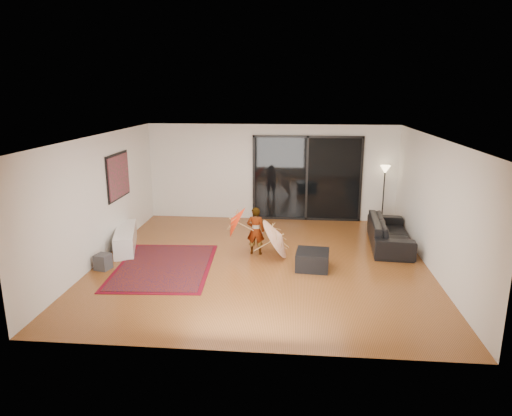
# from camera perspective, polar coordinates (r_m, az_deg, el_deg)

# --- Properties ---
(floor) EXTENTS (7.00, 7.00, 0.00)m
(floor) POSITION_cam_1_polar(r_m,az_deg,el_deg) (9.93, 0.71, -6.80)
(floor) COLOR brown
(floor) RESTS_ON ground
(ceiling) EXTENTS (7.00, 7.00, 0.00)m
(ceiling) POSITION_cam_1_polar(r_m,az_deg,el_deg) (9.30, 0.76, 8.90)
(ceiling) COLOR white
(ceiling) RESTS_ON wall_back
(wall_back) EXTENTS (7.00, 0.00, 7.00)m
(wall_back) POSITION_cam_1_polar(r_m,az_deg,el_deg) (12.94, 1.95, 4.45)
(wall_back) COLOR silver
(wall_back) RESTS_ON floor
(wall_front) EXTENTS (7.00, 0.00, 7.00)m
(wall_front) POSITION_cam_1_polar(r_m,az_deg,el_deg) (6.19, -1.80, -6.88)
(wall_front) COLOR silver
(wall_front) RESTS_ON floor
(wall_left) EXTENTS (0.00, 7.00, 7.00)m
(wall_left) POSITION_cam_1_polar(r_m,az_deg,el_deg) (10.39, -18.89, 1.16)
(wall_left) COLOR silver
(wall_left) RESTS_ON floor
(wall_right) EXTENTS (0.00, 7.00, 7.00)m
(wall_right) POSITION_cam_1_polar(r_m,az_deg,el_deg) (9.90, 21.38, 0.30)
(wall_right) COLOR silver
(wall_right) RESTS_ON floor
(sliding_door) EXTENTS (3.06, 0.07, 2.40)m
(sliding_door) POSITION_cam_1_polar(r_m,az_deg,el_deg) (12.92, 6.37, 3.68)
(sliding_door) COLOR black
(sliding_door) RESTS_ON wall_back
(painting) EXTENTS (0.04, 1.28, 1.08)m
(painting) POSITION_cam_1_polar(r_m,az_deg,el_deg) (11.22, -16.81, 3.84)
(painting) COLOR black
(painting) RESTS_ON wall_left
(media_console) EXTENTS (0.91, 1.75, 0.47)m
(media_console) POSITION_cam_1_polar(r_m,az_deg,el_deg) (11.13, -15.99, -3.71)
(media_console) COLOR white
(media_console) RESTS_ON floor
(speaker) EXTENTS (0.34, 0.34, 0.32)m
(speaker) POSITION_cam_1_polar(r_m,az_deg,el_deg) (10.03, -18.59, -6.39)
(speaker) COLOR #424244
(speaker) RESTS_ON floor
(persian_rug) EXTENTS (2.12, 2.84, 0.02)m
(persian_rug) POSITION_cam_1_polar(r_m,az_deg,el_deg) (9.87, -11.41, -7.16)
(persian_rug) COLOR #5E0816
(persian_rug) RESTS_ON floor
(sofa) EXTENTS (1.04, 2.31, 0.66)m
(sofa) POSITION_cam_1_polar(r_m,az_deg,el_deg) (11.31, 16.38, -2.95)
(sofa) COLOR black
(sofa) RESTS_ON floor
(ottoman) EXTENTS (0.72, 0.72, 0.38)m
(ottoman) POSITION_cam_1_polar(r_m,az_deg,el_deg) (9.60, 7.07, -6.45)
(ottoman) COLOR black
(ottoman) RESTS_ON floor
(floor_lamp) EXTENTS (0.28, 0.28, 1.63)m
(floor_lamp) POSITION_cam_1_polar(r_m,az_deg,el_deg) (12.91, 15.78, 3.62)
(floor_lamp) COLOR black
(floor_lamp) RESTS_ON floor
(child) EXTENTS (0.41, 0.28, 1.09)m
(child) POSITION_cam_1_polar(r_m,az_deg,el_deg) (10.26, -0.05, -2.85)
(child) COLOR #999999
(child) RESTS_ON floor
(parasol_orange) EXTENTS (0.49, 0.75, 0.83)m
(parasol_orange) POSITION_cam_1_polar(r_m,az_deg,el_deg) (10.22, -3.15, -1.85)
(parasol_orange) COLOR red
(parasol_orange) RESTS_ON child
(parasol_white) EXTENTS (0.68, 0.97, 0.99)m
(parasol_white) POSITION_cam_1_polar(r_m,az_deg,el_deg) (10.09, 3.27, -3.42)
(parasol_white) COLOR silver
(parasol_white) RESTS_ON floor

